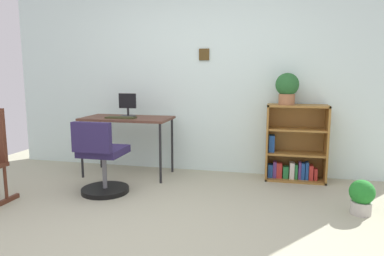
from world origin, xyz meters
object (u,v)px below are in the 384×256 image
(desk, at_px, (127,122))
(potted_plant_floor, at_px, (362,196))
(monitor, at_px, (128,106))
(bookshelf_low, at_px, (294,147))
(potted_plant_on_shelf, at_px, (287,87))
(keyboard, at_px, (121,118))
(office_chair, at_px, (102,162))

(desk, xyz_separation_m, potted_plant_floor, (2.63, -0.72, -0.52))
(monitor, height_order, bookshelf_low, monitor)
(monitor, xyz_separation_m, potted_plant_floor, (2.65, -0.79, -0.72))
(monitor, bearing_deg, potted_plant_on_shelf, 4.33)
(keyboard, bearing_deg, bookshelf_low, 10.66)
(keyboard, height_order, potted_plant_on_shelf, potted_plant_on_shelf)
(potted_plant_on_shelf, distance_m, potted_plant_floor, 1.51)
(desk, bearing_deg, potted_plant_on_shelf, 6.52)
(desk, height_order, keyboard, keyboard)
(office_chair, xyz_separation_m, potted_plant_floor, (2.61, 0.04, -0.18))
(desk, distance_m, keyboard, 0.14)
(desk, bearing_deg, potted_plant_floor, -15.24)
(potted_plant_floor, bearing_deg, keyboard, 167.35)
(monitor, xyz_separation_m, keyboard, (-0.01, -0.19, -0.13))
(office_chair, relative_size, bookshelf_low, 0.87)
(keyboard, relative_size, potted_plant_floor, 1.15)
(keyboard, bearing_deg, potted_plant_floor, -12.65)
(desk, distance_m, potted_plant_on_shelf, 2.02)
(monitor, bearing_deg, keyboard, -93.13)
(desk, bearing_deg, monitor, 106.67)
(desk, bearing_deg, keyboard, -105.32)
(keyboard, bearing_deg, monitor, 86.87)
(bookshelf_low, distance_m, potted_plant_on_shelf, 0.74)
(monitor, bearing_deg, desk, -73.33)
(desk, relative_size, keyboard, 2.96)
(monitor, xyz_separation_m, office_chair, (0.04, -0.83, -0.54))
(monitor, xyz_separation_m, potted_plant_on_shelf, (1.98, 0.15, 0.25))
(potted_plant_floor, bearing_deg, desk, 164.76)
(bookshelf_low, height_order, potted_plant_on_shelf, potted_plant_on_shelf)
(keyboard, xyz_separation_m, bookshelf_low, (2.11, 0.40, -0.35))
(office_chair, relative_size, potted_plant_floor, 2.49)
(potted_plant_on_shelf, bearing_deg, monitor, -175.67)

